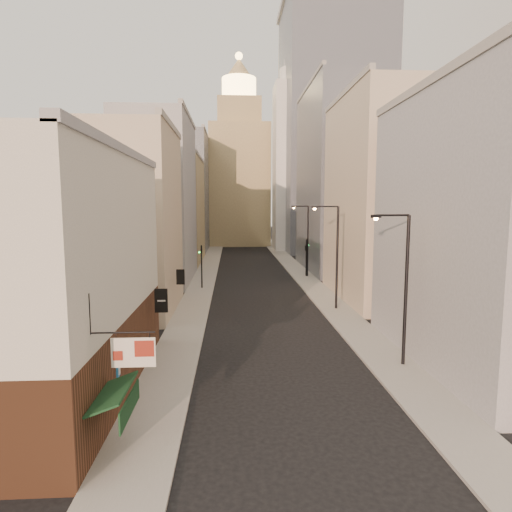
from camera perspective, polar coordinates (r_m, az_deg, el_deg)
The scene contains 19 objects.
ground at distance 15.72m, azimuth 9.34°, elevation -30.32°, with size 360.00×360.00×0.00m, color black.
sidewalk_left at distance 67.97m, azimuth -6.25°, elevation -1.21°, with size 3.00×140.00×0.15m, color gray.
sidewalk_right at distance 68.52m, azimuth 4.68°, elevation -1.13°, with size 3.00×140.00×0.15m, color gray.
near_building_left at distance 22.97m, azimuth -23.84°, elevation -2.44°, with size 8.30×23.04×12.30m.
left_bldg_beige at distance 39.31m, azimuth -16.67°, elevation 4.36°, with size 8.00×12.00×16.00m, color #B7A58C.
left_bldg_grey at distance 54.98m, azimuth -12.87°, elevation 7.16°, with size 8.00×16.00×20.00m, color gray.
left_bldg_tan at distance 72.80m, azimuth -10.48°, elevation 5.90°, with size 8.00×18.00×17.00m, color #978359.
left_bldg_wingrid at distance 92.70m, azimuth -8.97°, elevation 8.26°, with size 8.00×20.00×24.00m, color gray.
right_bldg_grey at distance 28.47m, azimuth 28.36°, elevation 3.02°, with size 8.00×16.00×16.00m, color gray.
right_bldg_beige at distance 44.77m, azimuth 16.33°, elevation 7.19°, with size 8.00×16.00×20.00m, color #B7A58C.
right_bldg_wingrid at distance 64.07m, azimuth 10.37°, elevation 9.83°, with size 8.00×20.00×26.00m, color gray.
highrise at distance 94.01m, azimuth 10.08°, elevation 16.59°, with size 21.00×23.00×51.20m.
clock_tower at distance 104.56m, azimuth -2.23°, elevation 11.25°, with size 14.00×14.00×44.90m.
white_tower at distance 91.59m, azimuth 4.99°, elevation 12.47°, with size 8.00×8.00×41.50m.
streetlamp_near at distance 26.08m, azimuth 18.96°, elevation -3.18°, with size 2.35×0.42×8.97m.
streetlamp_mid at distance 38.98m, azimuth 10.43°, elevation 0.65°, with size 2.47×0.49×9.42m.
streetlamp_far at distance 56.33m, azimuth 6.71°, elevation 2.57°, with size 2.39×0.92×9.42m.
traffic_light_left at distance 48.60m, azimuth -7.28°, elevation -0.18°, with size 0.58×0.49×5.00m.
traffic_light_right at distance 56.80m, azimuth 6.74°, elevation 1.11°, with size 0.83×0.83×5.00m.
Camera 1 is at (-2.90, -12.22, 9.46)m, focal length 30.00 mm.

